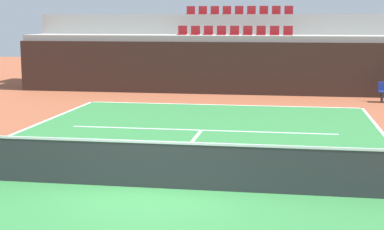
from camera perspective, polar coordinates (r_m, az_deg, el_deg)
name	(u,v)px	position (r m, az deg, el deg)	size (l,w,h in m)	color
ground_plane	(155,188)	(12.01, -3.65, -7.12)	(80.00, 80.00, 0.00)	brown
court_surface	(155,188)	(12.01, -3.65, -7.09)	(11.00, 24.00, 0.01)	#2D7238
baseline_far	(222,105)	(23.56, 2.92, 0.98)	(11.00, 0.10, 0.00)	white
service_line_far	(201,130)	(18.13, 0.92, -1.48)	(8.26, 0.10, 0.00)	white
centre_service_line	(183,153)	(15.04, -0.90, -3.71)	(0.10, 6.40, 0.00)	white
back_wall	(231,68)	(26.94, 3.80, 4.54)	(20.26, 0.30, 2.39)	black
stands_tier_lower	(234,63)	(28.27, 4.08, 5.03)	(20.26, 2.40, 2.67)	#9E9E99
stands_tier_upper	(238,50)	(30.62, 4.52, 6.27)	(20.26, 2.40, 3.65)	#9E9E99
seating_row_lower	(234,32)	(28.30, 4.13, 7.99)	(5.48, 0.44, 0.44)	maroon
seating_row_upper	(239,12)	(30.68, 4.58, 9.92)	(5.48, 0.44, 0.44)	maroon
tennis_net	(154,164)	(11.88, -3.68, -4.76)	(11.08, 0.08, 1.07)	black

